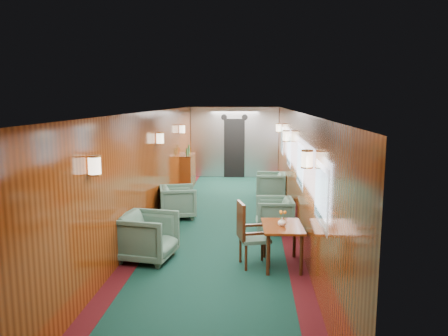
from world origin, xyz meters
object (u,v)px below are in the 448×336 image
armchair_left_near (148,237)px  armchair_right_far (270,186)px  armchair_left_far (178,202)px  credenza (188,170)px  side_chair (248,232)px  armchair_right_near (274,215)px  dining_table (282,232)px

armchair_left_near → armchair_right_far: size_ratio=1.11×
armchair_left_far → armchair_right_far: (2.15, 2.04, -0.01)m
credenza → armchair_left_far: bearing=-85.1°
side_chair → armchair_left_near: bearing=158.5°
armchair_right_near → side_chair: bearing=-16.5°
side_chair → credenza: bearing=91.3°
armchair_left_near → armchair_right_near: 2.79m
dining_table → armchair_left_near: 2.21m
dining_table → armchair_right_far: (0.01, 4.81, -0.21)m
armchair_left_near → armchair_right_far: 5.17m
credenza → armchair_left_far: 3.54m
dining_table → side_chair: 0.54m
dining_table → side_chair: (-0.53, -0.04, 0.00)m
credenza → armchair_left_near: 6.17m
side_chair → armchair_right_far: 4.89m
armchair_left_far → armchair_right_near: size_ratio=1.07×
credenza → armchair_right_near: credenza is taller
credenza → armchair_left_near: credenza is taller
credenza → armchair_left_far: credenza is taller
dining_table → credenza: 6.76m
side_chair → armchair_right_far: bearing=68.1°
armchair_left_near → armchair_left_far: 2.64m
side_chair → armchair_right_near: 2.00m
side_chair → armchair_left_far: side_chair is taller
dining_table → armchair_left_far: (-2.15, 2.77, -0.20)m
dining_table → armchair_left_near: bearing=174.1°
armchair_left_far → armchair_right_near: bearing=-126.6°
armchair_left_near → armchair_right_far: (2.21, 4.68, -0.04)m
armchair_left_near → armchair_right_far: armchair_left_near is taller
armchair_left_far → armchair_right_near: armchair_left_far is taller
dining_table → armchair_right_near: bearing=88.5°
armchair_right_far → side_chair: bearing=-4.0°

